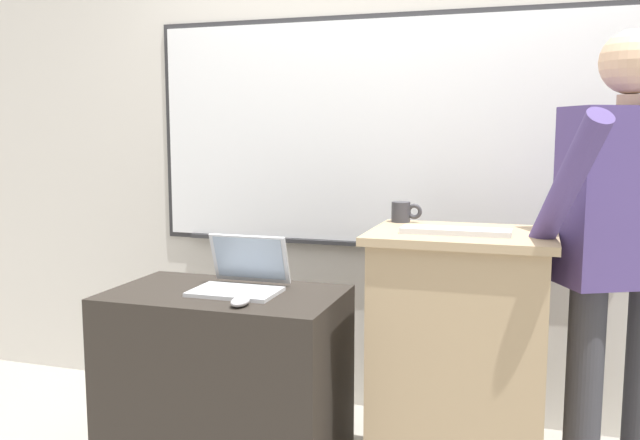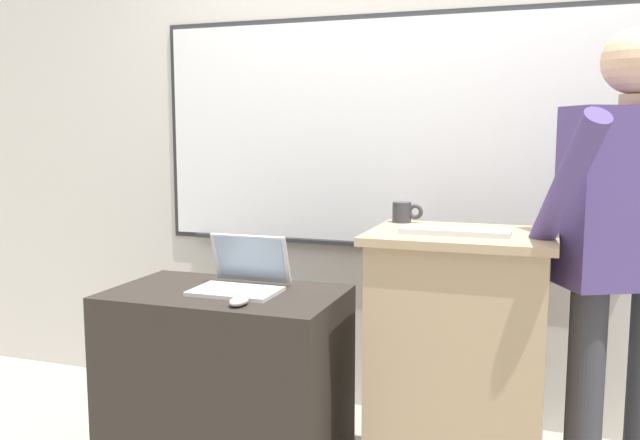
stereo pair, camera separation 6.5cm
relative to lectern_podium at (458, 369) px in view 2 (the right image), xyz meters
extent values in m
cube|color=beige|center=(-0.38, 0.80, 0.91)|extent=(6.40, 0.12, 2.85)
cube|color=#2D2D30|center=(-0.42, 0.73, 0.86)|extent=(2.41, 0.02, 1.11)
cube|color=white|center=(-0.42, 0.73, 0.86)|extent=(2.36, 0.02, 1.06)
cube|color=#2D2D30|center=(-0.42, 0.71, 0.32)|extent=(2.12, 0.04, 0.02)
cube|color=tan|center=(0.00, 0.00, -0.02)|extent=(0.61, 0.47, 1.00)
cube|color=tan|center=(0.00, 0.00, 0.49)|extent=(0.66, 0.51, 0.03)
cube|color=#28231E|center=(-0.89, -0.13, -0.13)|extent=(0.90, 0.54, 0.77)
cylinder|color=#333338|center=(0.44, 0.08, -0.10)|extent=(0.13, 0.13, 0.84)
cube|color=#473870|center=(0.55, 0.13, 0.64)|extent=(0.48, 0.39, 0.63)
cylinder|color=tan|center=(0.55, 0.13, 0.97)|extent=(0.09, 0.09, 0.04)
sphere|color=tan|center=(0.55, 0.13, 1.11)|extent=(0.22, 0.22, 0.22)
cylinder|color=#473870|center=(0.33, -0.16, 0.68)|extent=(0.27, 0.43, 0.52)
cube|color=#B7BABF|center=(-0.84, -0.14, 0.26)|extent=(0.33, 0.22, 0.01)
cube|color=#B7BABF|center=(-0.84, 0.00, 0.36)|extent=(0.32, 0.08, 0.20)
cube|color=#8C9EB2|center=(-0.84, -0.01, 0.37)|extent=(0.29, 0.06, 0.17)
cube|color=silver|center=(-0.02, -0.06, 0.52)|extent=(0.38, 0.11, 0.02)
ellipsoid|color=#BCBCC1|center=(-0.74, -0.31, 0.27)|extent=(0.06, 0.10, 0.03)
cylinder|color=#333338|center=(-0.26, 0.19, 0.55)|extent=(0.07, 0.07, 0.08)
torus|color=#333338|center=(-0.21, 0.19, 0.55)|extent=(0.06, 0.02, 0.06)
camera|label=1|loc=(0.25, -2.46, 0.87)|focal=38.00mm
camera|label=2|loc=(0.31, -2.44, 0.87)|focal=38.00mm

